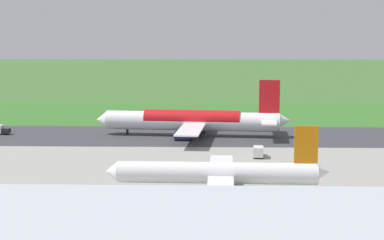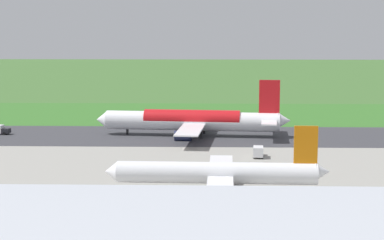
% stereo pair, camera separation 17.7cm
% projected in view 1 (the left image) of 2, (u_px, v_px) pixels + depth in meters
% --- Properties ---
extents(ground_plane, '(800.00, 800.00, 0.00)m').
position_uv_depth(ground_plane, '(167.00, 136.00, 176.71)').
color(ground_plane, '#3D662D').
extents(runway_asphalt, '(600.00, 32.86, 0.06)m').
position_uv_depth(runway_asphalt, '(167.00, 136.00, 176.70)').
color(runway_asphalt, '#38383D').
rests_on(runway_asphalt, ground).
extents(apron_concrete, '(440.00, 110.00, 0.05)m').
position_uv_depth(apron_concrete, '(150.00, 181.00, 125.56)').
color(apron_concrete, gray).
rests_on(apron_concrete, ground).
extents(grass_verge_foreground, '(600.00, 80.00, 0.04)m').
position_uv_depth(grass_verge_foreground, '(174.00, 118.00, 210.16)').
color(grass_verge_foreground, '#346B27').
rests_on(grass_verge_foreground, ground).
extents(airliner_main, '(54.15, 44.36, 15.88)m').
position_uv_depth(airliner_main, '(193.00, 121.00, 175.85)').
color(airliner_main, white).
rests_on(airliner_main, ground).
extents(airliner_parked_mid, '(41.86, 34.18, 12.23)m').
position_uv_depth(airliner_parked_mid, '(218.00, 172.00, 118.33)').
color(airliner_parked_mid, white).
rests_on(airliner_parked_mid, ground).
extents(service_truck_fuel, '(2.66, 5.95, 2.65)m').
position_uv_depth(service_truck_fuel, '(258.00, 151.00, 147.83)').
color(service_truck_fuel, silver).
rests_on(service_truck_fuel, ground).
extents(no_stopping_sign, '(0.60, 0.10, 2.46)m').
position_uv_depth(no_stopping_sign, '(181.00, 113.00, 212.70)').
color(no_stopping_sign, slate).
rests_on(no_stopping_sign, ground).
extents(traffic_cone_orange, '(0.40, 0.40, 0.55)m').
position_uv_depth(traffic_cone_orange, '(165.00, 119.00, 207.44)').
color(traffic_cone_orange, orange).
rests_on(traffic_cone_orange, ground).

